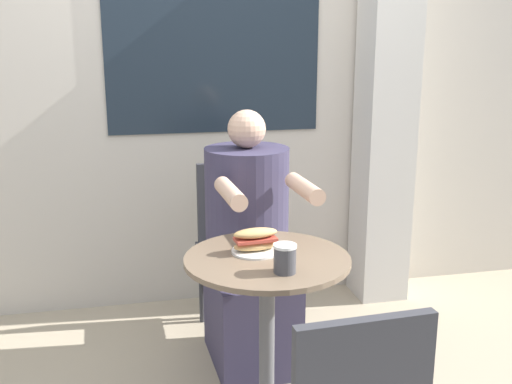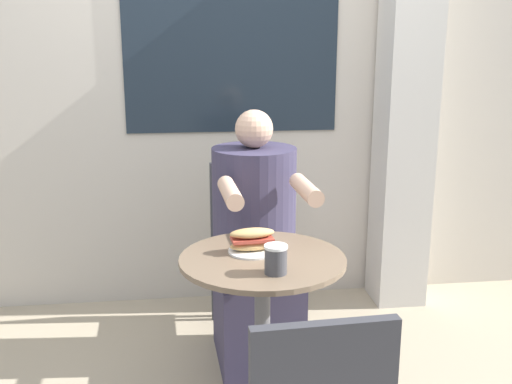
# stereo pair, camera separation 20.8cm
# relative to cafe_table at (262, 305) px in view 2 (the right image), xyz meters

# --- Properties ---
(storefront_wall) EXTENTS (8.00, 0.09, 2.80)m
(storefront_wall) POSITION_rel_cafe_table_xyz_m (-0.00, 1.28, 0.89)
(storefront_wall) COLOR beige
(storefront_wall) RESTS_ON ground_plane
(lattice_pillar) EXTENTS (0.28, 0.28, 2.40)m
(lattice_pillar) POSITION_rel_cafe_table_xyz_m (0.94, 1.08, 0.69)
(lattice_pillar) COLOR beige
(lattice_pillar) RESTS_ON ground_plane
(cafe_table) EXTENTS (0.62, 0.62, 0.70)m
(cafe_table) POSITION_rel_cafe_table_xyz_m (0.00, 0.00, 0.00)
(cafe_table) COLOR brown
(cafe_table) RESTS_ON ground_plane
(diner_chair) EXTENTS (0.40, 0.40, 0.87)m
(diner_chair) POSITION_rel_cafe_table_xyz_m (0.03, 0.86, 0.01)
(diner_chair) COLOR #333338
(diner_chair) RESTS_ON ground_plane
(seated_diner) EXTENTS (0.40, 0.70, 1.19)m
(seated_diner) POSITION_rel_cafe_table_xyz_m (0.04, 0.51, 0.00)
(seated_diner) COLOR #38334C
(seated_diner) RESTS_ON ground_plane
(sandwich_on_plate) EXTENTS (0.18, 0.18, 0.09)m
(sandwich_on_plate) POSITION_rel_cafe_table_xyz_m (-0.03, 0.06, 0.24)
(sandwich_on_plate) COLOR white
(sandwich_on_plate) RESTS_ON cafe_table
(drink_cup) EXTENTS (0.08, 0.08, 0.10)m
(drink_cup) POSITION_rel_cafe_table_xyz_m (0.02, -0.16, 0.25)
(drink_cup) COLOR #424247
(drink_cup) RESTS_ON cafe_table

